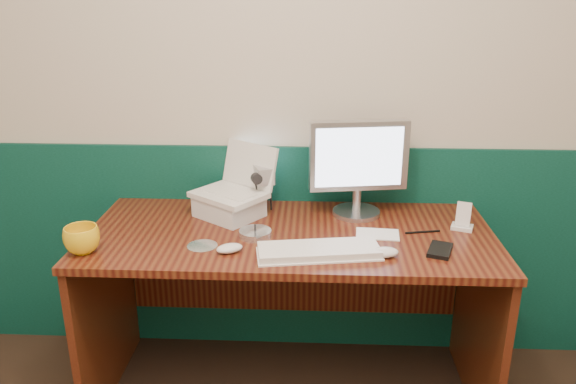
# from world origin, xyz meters

# --- Properties ---
(back_wall) EXTENTS (3.50, 0.04, 2.50)m
(back_wall) POSITION_xyz_m (0.00, 1.75, 1.25)
(back_wall) COLOR beige
(back_wall) RESTS_ON ground
(wainscot) EXTENTS (3.48, 0.02, 1.00)m
(wainscot) POSITION_xyz_m (0.00, 1.74, 0.50)
(wainscot) COLOR #073328
(wainscot) RESTS_ON ground
(desk) EXTENTS (1.60, 0.70, 0.75)m
(desk) POSITION_xyz_m (0.04, 1.38, 0.38)
(desk) COLOR #3B110A
(desk) RESTS_ON ground
(laptop_riser) EXTENTS (0.32, 0.31, 0.08)m
(laptop_riser) POSITION_xyz_m (-0.22, 1.53, 0.79)
(laptop_riser) COLOR silver
(laptop_riser) RESTS_ON desk
(laptop) EXTENTS (0.35, 0.34, 0.23)m
(laptop) POSITION_xyz_m (-0.22, 1.53, 0.95)
(laptop) COLOR silver
(laptop) RESTS_ON laptop_riser
(monitor) EXTENTS (0.42, 0.18, 0.40)m
(monitor) POSITION_xyz_m (0.31, 1.58, 0.95)
(monitor) COLOR #B1B1B6
(monitor) RESTS_ON desk
(keyboard) EXTENTS (0.45, 0.21, 0.03)m
(keyboard) POSITION_xyz_m (0.15, 1.18, 0.76)
(keyboard) COLOR white
(keyboard) RESTS_ON desk
(mouse_right) EXTENTS (0.11, 0.08, 0.03)m
(mouse_right) POSITION_xyz_m (0.38, 1.18, 0.77)
(mouse_right) COLOR silver
(mouse_right) RESTS_ON desk
(mouse_left) EXTENTS (0.11, 0.09, 0.03)m
(mouse_left) POSITION_xyz_m (-0.17, 1.18, 0.77)
(mouse_left) COLOR silver
(mouse_left) RESTS_ON desk
(mug) EXTENTS (0.16, 0.16, 0.10)m
(mug) POSITION_xyz_m (-0.70, 1.16, 0.80)
(mug) COLOR yellow
(mug) RESTS_ON desk
(camcorder) EXTENTS (0.12, 0.14, 0.19)m
(camcorder) POSITION_xyz_m (-0.08, 1.60, 0.84)
(camcorder) COLOR #B9B9BE
(camcorder) RESTS_ON desk
(cd_spindle) EXTENTS (0.13, 0.13, 0.03)m
(cd_spindle) POSITION_xyz_m (-0.09, 1.33, 0.76)
(cd_spindle) COLOR silver
(cd_spindle) RESTS_ON desk
(cd_loose_a) EXTENTS (0.11, 0.11, 0.00)m
(cd_loose_a) POSITION_xyz_m (-0.28, 1.24, 0.75)
(cd_loose_a) COLOR silver
(cd_loose_a) RESTS_ON desk
(pen) EXTENTS (0.14, 0.04, 0.01)m
(pen) POSITION_xyz_m (0.56, 1.40, 0.75)
(pen) COLOR black
(pen) RESTS_ON desk
(papers) EXTENTS (0.17, 0.12, 0.00)m
(papers) POSITION_xyz_m (0.38, 1.37, 0.75)
(papers) COLOR white
(papers) RESTS_ON desk
(dock) EXTENTS (0.10, 0.09, 0.02)m
(dock) POSITION_xyz_m (0.72, 1.44, 0.76)
(dock) COLOR white
(dock) RESTS_ON desk
(music_player) EXTENTS (0.06, 0.05, 0.10)m
(music_player) POSITION_xyz_m (0.72, 1.44, 0.81)
(music_player) COLOR white
(music_player) RESTS_ON dock
(pda) EXTENTS (0.12, 0.15, 0.02)m
(pda) POSITION_xyz_m (0.59, 1.22, 0.76)
(pda) COLOR black
(pda) RESTS_ON desk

